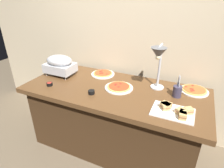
{
  "coord_description": "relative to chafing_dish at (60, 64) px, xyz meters",
  "views": [
    {
      "loc": [
        0.7,
        -1.6,
        1.68
      ],
      "look_at": [
        -0.02,
        0.0,
        0.81
      ],
      "focal_mm": 30.2,
      "sensor_mm": 36.0,
      "label": 1
    }
  ],
  "objects": [
    {
      "name": "pizza_plate_center",
      "position": [
        1.51,
        0.21,
        -0.13
      ],
      "size": [
        0.28,
        0.28,
        0.03
      ],
      "color": "white",
      "rests_on": "buffet_table"
    },
    {
      "name": "back_wall",
      "position": [
        0.74,
        0.43,
        0.3
      ],
      "size": [
        4.4,
        0.04,
        2.4
      ],
      "primitive_type": "cube",
      "color": "#C6B593",
      "rests_on": "ground_plane"
    },
    {
      "name": "sauce_cup_far",
      "position": [
        0.58,
        -0.26,
        -0.12
      ],
      "size": [
        0.07,
        0.07,
        0.04
      ],
      "color": "black",
      "rests_on": "buffet_table"
    },
    {
      "name": "pizza_plate_raised_stand",
      "position": [
        0.46,
        0.21,
        -0.13
      ],
      "size": [
        0.28,
        0.28,
        0.03
      ],
      "color": "white",
      "rests_on": "buffet_table"
    },
    {
      "name": "utensil_holder",
      "position": [
        1.35,
        0.03,
        -0.08
      ],
      "size": [
        0.08,
        0.08,
        0.22
      ],
      "color": "#383347",
      "rests_on": "buffet_table"
    },
    {
      "name": "chafing_dish",
      "position": [
        0.0,
        0.0,
        0.0
      ],
      "size": [
        0.34,
        0.24,
        0.25
      ],
      "color": "#B7BABF",
      "rests_on": "buffet_table"
    },
    {
      "name": "pizza_plate_front",
      "position": [
        0.78,
        -0.04,
        -0.13
      ],
      "size": [
        0.3,
        0.3,
        0.03
      ],
      "color": "white",
      "rests_on": "buffet_table"
    },
    {
      "name": "sauce_cup_near",
      "position": [
        0.08,
        -0.29,
        -0.12
      ],
      "size": [
        0.06,
        0.06,
        0.03
      ],
      "color": "black",
      "rests_on": "buffet_table"
    },
    {
      "name": "sandwich_platter",
      "position": [
        1.37,
        -0.26,
        -0.11
      ],
      "size": [
        0.35,
        0.24,
        0.06
      ],
      "color": "white",
      "rests_on": "buffet_table"
    },
    {
      "name": "buffet_table",
      "position": [
        0.74,
        -0.07,
        -0.51
      ],
      "size": [
        1.9,
        0.84,
        0.76
      ],
      "color": "brown",
      "rests_on": "ground_plane"
    },
    {
      "name": "ground_plane",
      "position": [
        0.74,
        -0.07,
        -0.9
      ],
      "size": [
        8.0,
        8.0,
        0.0
      ],
      "primitive_type": "plane",
      "color": "brown"
    },
    {
      "name": "heat_lamp",
      "position": [
        1.14,
        0.03,
        0.23
      ],
      "size": [
        0.15,
        0.29,
        0.48
      ],
      "color": "#B7BABF",
      "rests_on": "buffet_table"
    }
  ]
}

